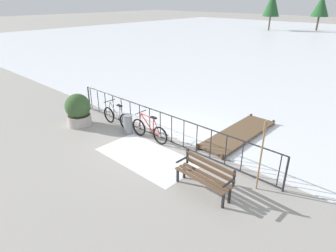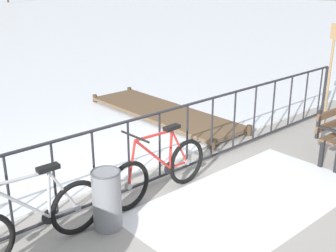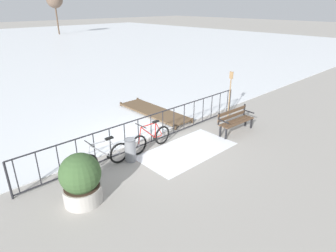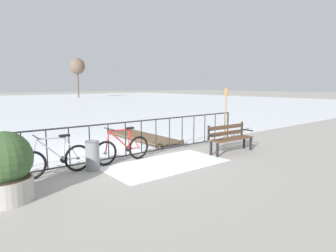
# 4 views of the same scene
# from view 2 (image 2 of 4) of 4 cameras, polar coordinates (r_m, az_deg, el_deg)

# --- Properties ---
(ground_plane) EXTENTS (160.00, 160.00, 0.00)m
(ground_plane) POSITION_cam_2_polar(r_m,az_deg,el_deg) (6.23, -1.09, -7.42)
(ground_plane) COLOR #9E9991
(snow_patch) EXTENTS (3.29, 1.71, 0.01)m
(snow_patch) POSITION_cam_2_polar(r_m,az_deg,el_deg) (5.87, 10.87, -9.62)
(snow_patch) COLOR white
(snow_patch) RESTS_ON ground
(railing_fence) EXTENTS (9.06, 0.06, 1.07)m
(railing_fence) POSITION_cam_2_polar(r_m,az_deg,el_deg) (6.00, -1.12, -2.66)
(railing_fence) COLOR #232328
(railing_fence) RESTS_ON ground
(bicycle_near_railing) EXTENTS (1.71, 0.52, 0.97)m
(bicycle_near_railing) POSITION_cam_2_polar(r_m,az_deg,el_deg) (5.71, -1.15, -5.96)
(bicycle_near_railing) COLOR black
(bicycle_near_railing) RESTS_ON ground
(bicycle_second) EXTENTS (1.71, 0.52, 0.97)m
(bicycle_second) POSITION_cam_2_polar(r_m,az_deg,el_deg) (4.85, -17.55, -12.01)
(bicycle_second) COLOR black
(bicycle_second) RESTS_ON ground
(trash_bin) EXTENTS (0.35, 0.35, 0.73)m
(trash_bin) POSITION_cam_2_polar(r_m,az_deg,el_deg) (5.08, -8.16, -9.64)
(trash_bin) COLOR gray
(trash_bin) RESTS_ON ground
(oar_upright) EXTENTS (0.04, 0.16, 1.98)m
(oar_upright) POSITION_cam_2_polar(r_m,az_deg,el_deg) (8.63, 20.81, 7.08)
(oar_upright) COLOR #937047
(oar_upright) RESTS_ON ground
(wooden_dock) EXTENTS (1.10, 3.77, 0.20)m
(wooden_dock) POSITION_cam_2_polar(r_m,az_deg,el_deg) (8.86, -0.59, 1.87)
(wooden_dock) COLOR brown
(wooden_dock) RESTS_ON ground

